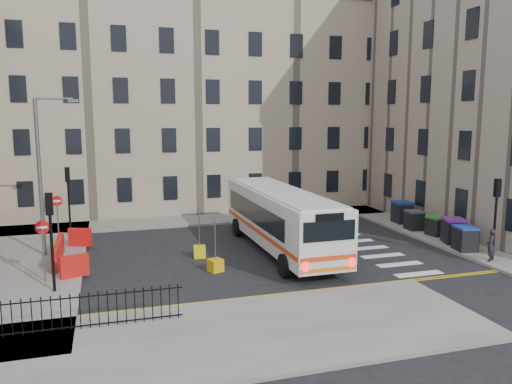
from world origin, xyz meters
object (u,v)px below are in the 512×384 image
pedestrian (491,245)px  bollard_chevron (215,265)px  wheelie_bin_a (465,238)px  wheelie_bin_e (402,212)px  streetlamp (40,175)px  wheelie_bin_b (454,231)px  wheelie_bin_c (436,226)px  wheelie_bin_d (414,220)px  bollard_yellow (200,252)px  bus (281,217)px

pedestrian → bollard_chevron: 13.60m
wheelie_bin_a → wheelie_bin_e: 7.18m
streetlamp → wheelie_bin_b: (21.95, -4.08, -3.47)m
wheelie_bin_c → pedestrian: bearing=-108.5°
wheelie_bin_b → wheelie_bin_e: bearing=105.1°
wheelie_bin_d → bollard_yellow: 14.23m
wheelie_bin_a → bollard_yellow: 14.19m
wheelie_bin_c → bollard_yellow: 14.46m
wheelie_bin_b → bollard_chevron: bearing=-158.3°
streetlamp → pedestrian: (21.30, -7.66, -3.38)m
wheelie_bin_a → bollard_chevron: (-13.51, 0.70, -0.51)m
bollard_yellow → bollard_chevron: same height
wheelie_bin_a → bollard_yellow: wheelie_bin_a is taller
wheelie_bin_d → wheelie_bin_e: 2.10m
bus → wheelie_bin_c: (10.00, 0.12, -1.17)m
wheelie_bin_b → wheelie_bin_e: 5.65m
wheelie_bin_c → wheelie_bin_e: 3.78m
bus → wheelie_bin_a: (9.34, -3.24, -1.08)m
streetlamp → wheelie_bin_b: bearing=-10.5°
wheelie_bin_e → bollard_yellow: wheelie_bin_e is taller
wheelie_bin_e → pedestrian: pedestrian is taller
wheelie_bin_b → bollard_chevron: (-13.95, -0.80, -0.56)m
wheelie_bin_b → wheelie_bin_d: 3.59m
wheelie_bin_b → wheelie_bin_d: size_ratio=1.29×
wheelie_bin_a → pedestrian: (-0.21, -2.08, 0.15)m
bollard_yellow → wheelie_bin_b: bearing=-7.1°
bus → wheelie_bin_c: bus is taller
bus → streetlamp: bearing=168.6°
pedestrian → wheelie_bin_e: bearing=-137.6°
streetlamp → wheelie_bin_c: size_ratio=7.02×
wheelie_bin_b → pedestrian: pedestrian is taller
bus → wheelie_bin_a: bus is taller
wheelie_bin_e → wheelie_bin_a: bearing=-92.4°
streetlamp → bollard_yellow: (7.72, -2.30, -4.04)m
bus → wheelie_bin_a: size_ratio=8.90×
wheelie_bin_d → pedestrian: bearing=-91.1°
bollard_yellow → wheelie_bin_c: bearing=0.3°
wheelie_bin_a → wheelie_bin_d: bearing=97.2°
bus → wheelie_bin_e: (10.12, 3.90, -1.02)m
bus → pedestrian: bearing=-30.8°
streetlamp → wheelie_bin_e: bearing=4.0°
wheelie_bin_a → bollard_chevron: size_ratio=2.26×
bus → bollard_yellow: 4.73m
wheelie_bin_e → bollard_chevron: (-14.28, -6.44, -0.57)m
wheelie_bin_c → bollard_chevron: 14.42m
bollard_yellow → bollard_chevron: 2.60m
wheelie_bin_a → wheelie_bin_c: (0.66, 3.36, -0.09)m
wheelie_bin_c → wheelie_bin_e: size_ratio=0.81×
pedestrian → bollard_yellow: (-13.59, 5.36, -0.66)m
bollard_chevron → wheelie_bin_c: bearing=10.6°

